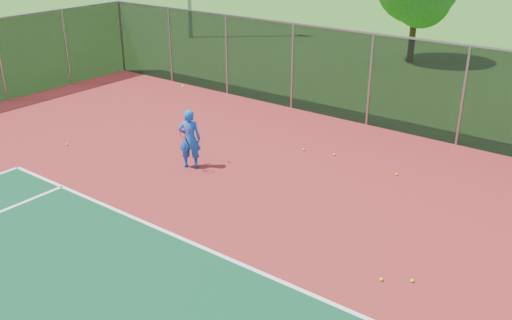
% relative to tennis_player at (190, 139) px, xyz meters
% --- Properties ---
extents(court_apron, '(30.00, 20.00, 0.02)m').
position_rel_tennis_player_xyz_m(court_apron, '(5.25, -3.93, -0.84)').
color(court_apron, maroon).
rests_on(court_apron, ground).
extents(fence_back, '(30.00, 0.06, 3.03)m').
position_rel_tennis_player_xyz_m(fence_back, '(5.25, 6.07, 0.71)').
color(fence_back, black).
rests_on(fence_back, court_apron).
extents(tennis_player, '(0.72, 0.74, 2.26)m').
position_rel_tennis_player_xyz_m(tennis_player, '(0.00, 0.00, 0.00)').
color(tennis_player, blue).
rests_on(tennis_player, court_apron).
extents(practice_ball_0, '(0.07, 0.07, 0.07)m').
position_rel_tennis_player_xyz_m(practice_ball_0, '(6.55, -1.75, -0.80)').
color(practice_ball_0, '#C3E61A').
rests_on(practice_ball_0, court_apron).
extents(practice_ball_1, '(0.07, 0.07, 0.07)m').
position_rel_tennis_player_xyz_m(practice_ball_1, '(1.85, 2.86, -0.80)').
color(practice_ball_1, '#C3E61A').
rests_on(practice_ball_1, court_apron).
extents(practice_ball_2, '(0.07, 0.07, 0.07)m').
position_rel_tennis_player_xyz_m(practice_ball_2, '(2.76, 3.08, -0.80)').
color(practice_ball_2, '#C3E61A').
rests_on(practice_ball_2, court_apron).
extents(practice_ball_3, '(0.07, 0.07, 0.07)m').
position_rel_tennis_player_xyz_m(practice_ball_3, '(-4.07, -1.10, -0.80)').
color(practice_ball_3, '#C3E61A').
rests_on(practice_ball_3, court_apron).
extents(practice_ball_5, '(0.07, 0.07, 0.07)m').
position_rel_tennis_player_xyz_m(practice_ball_5, '(4.77, 2.89, -0.80)').
color(practice_ball_5, '#C3E61A').
rests_on(practice_ball_5, court_apron).
extents(practice_ball_6, '(0.07, 0.07, 0.07)m').
position_rel_tennis_player_xyz_m(practice_ball_6, '(7.04, -1.44, -0.80)').
color(practice_ball_6, '#C3E61A').
rests_on(practice_ball_6, court_apron).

